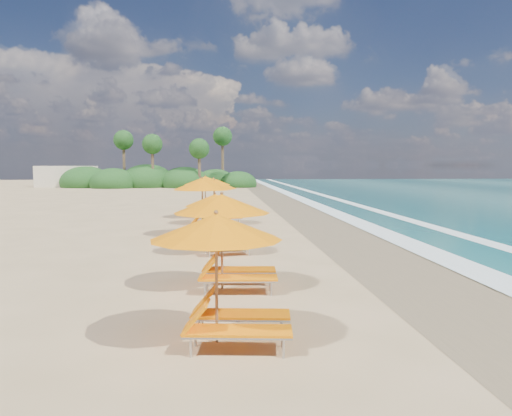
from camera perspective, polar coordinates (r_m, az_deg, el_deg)
The scene contains 12 objects.
ground at distance 19.28m, azimuth 0.00°, elevation -3.55°, with size 160.00×160.00×0.00m, color tan.
wet_sand at distance 19.98m, azimuth 11.54°, elevation -3.34°, with size 4.00×160.00×0.01m, color #826C4D.
surf_foam at distance 20.87m, azimuth 18.70°, elevation -3.09°, with size 4.00×160.00×0.01m.
station_0 at distance 7.87m, azimuth -3.47°, elevation -7.19°, with size 2.49×2.34×2.18m.
station_1 at distance 11.27m, azimuth -3.15°, elevation -3.14°, with size 2.56×2.39×2.29m.
station_2 at distance 15.76m, azimuth -4.26°, elevation -1.36°, with size 2.42×2.31×2.02m.
station_3 at distance 19.79m, azimuth -5.81°, elevation 0.61°, with size 2.80×2.64×2.43m.
station_4 at distance 23.64m, azimuth -4.52°, elevation 1.09°, with size 2.66×2.54×2.24m.
station_5 at distance 26.64m, azimuth -5.60°, elevation 1.66°, with size 2.74×2.60×2.35m.
station_6 at distance 30.30m, azimuth -4.72°, elevation 1.85°, with size 2.66×2.58×2.14m.
treeline at distance 65.11m, azimuth -11.83°, elevation 3.29°, with size 25.80×8.80×9.74m.
beach_building at distance 70.11m, azimuth -21.41°, elevation 3.50°, with size 7.00×5.00×2.80m, color beige.
Camera 1 is at (-1.43, -19.01, 2.89)m, focal length 33.88 mm.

